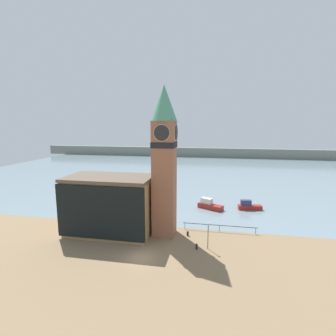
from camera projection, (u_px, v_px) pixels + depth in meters
name	position (u px, v px, depth m)	size (l,w,h in m)	color
ground_plane	(141.00, 258.00, 35.37)	(160.00, 160.00, 0.00)	#846B4C
water	(193.00, 169.00, 104.51)	(160.00, 120.00, 0.00)	gray
far_shoreline	(200.00, 152.00, 142.81)	(180.00, 3.00, 5.00)	gray
pier_railing	(219.00, 226.00, 44.07)	(12.33, 0.08, 1.09)	#232328
clock_tower	(164.00, 158.00, 41.05)	(3.98, 3.98, 23.78)	#935B42
pier_building	(110.00, 205.00, 42.97)	(14.08, 7.99, 9.54)	#A88451
boat_near	(209.00, 205.00, 55.90)	(5.59, 4.13, 2.19)	maroon
boat_far	(249.00, 206.00, 55.37)	(5.00, 2.07, 2.05)	maroon
mooring_bollard_near	(197.00, 246.00, 37.84)	(0.32, 0.32, 0.85)	black
mooring_bollard_far	(188.00, 233.00, 42.42)	(0.37, 0.37, 0.78)	black
lamp_post	(208.00, 231.00, 37.58)	(0.32, 0.32, 3.98)	#2D2D33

